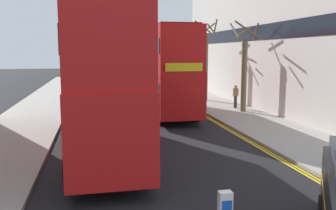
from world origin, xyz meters
The scene contains 10 objects.
sidewalk_right centered at (6.50, 16.00, 0.07)m, with size 4.00×80.00×0.14m, color #9E9991.
sidewalk_left centered at (-6.50, 16.00, 0.07)m, with size 4.00×80.00×0.14m, color #9E9991.
kerb_line_outer centered at (4.40, 14.00, 0.00)m, with size 0.10×56.00×0.01m, color yellow.
kerb_line_inner centered at (4.24, 14.00, 0.00)m, with size 0.10×56.00×0.01m, color yellow.
double_decker_bus_away centered at (-2.26, 10.31, 3.03)m, with size 2.89×10.84×5.64m.
double_decker_bus_oncoming centered at (1.97, 19.52, 3.03)m, with size 2.82×10.82×5.64m.
pedestrian_far centered at (7.17, 19.82, 0.99)m, with size 0.34×0.22×1.62m.
street_tree_near centered at (6.37, 24.38, 3.28)m, with size 1.96×1.90×6.50m.
street_tree_mid centered at (7.10, 18.29, 2.91)m, with size 1.88×1.78×5.92m.
townhouse_terrace_right centered at (13.50, 22.54, 7.09)m, with size 10.08×28.00×14.18m.
Camera 1 is at (-2.60, -4.31, 4.08)m, focal length 38.98 mm.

